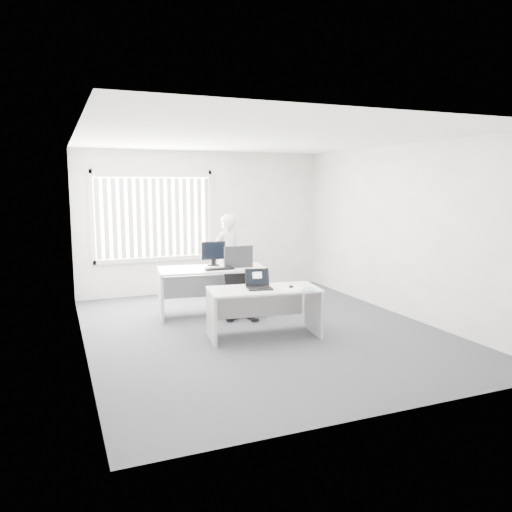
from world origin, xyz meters
name	(u,v)px	position (x,y,z in m)	size (l,w,h in m)	color
ground	(261,330)	(0.00, 0.00, 0.00)	(6.00, 6.00, 0.00)	#4B4C52
wall_back	(204,222)	(0.00, 3.00, 1.40)	(5.00, 0.02, 2.80)	white
wall_front	(390,269)	(0.00, -3.00, 1.40)	(5.00, 0.02, 2.80)	white
wall_left	(80,244)	(-2.50, 0.00, 1.40)	(0.02, 6.00, 2.80)	white
wall_right	(401,231)	(2.50, 0.00, 1.40)	(0.02, 6.00, 2.80)	white
ceiling	(262,138)	(0.00, 0.00, 2.80)	(5.00, 6.00, 0.02)	white
window	(154,216)	(-1.00, 2.96, 1.55)	(2.32, 0.06, 1.76)	silver
blinds	(154,218)	(-1.00, 2.90, 1.52)	(2.20, 0.10, 1.50)	silver
desk_near	(264,302)	(-0.10, -0.33, 0.51)	(1.62, 0.92, 0.70)	silver
desk_far	(213,281)	(-0.42, 1.09, 0.57)	(1.83, 1.04, 0.79)	silver
office_chair	(242,295)	(-0.01, 0.80, 0.36)	(0.69, 0.69, 1.15)	black
person	(227,257)	(0.17, 2.07, 0.81)	(0.59, 0.39, 1.61)	silver
laptop	(260,280)	(-0.18, -0.35, 0.84)	(0.35, 0.31, 0.27)	black
paper_sheet	(292,288)	(0.26, -0.48, 0.70)	(0.32, 0.23, 0.00)	white
mouse	(291,286)	(0.29, -0.41, 0.72)	(0.06, 0.10, 0.04)	#B9B9BB
booklet	(309,289)	(0.44, -0.64, 0.71)	(0.16, 0.22, 0.01)	silver
keyboard	(220,269)	(-0.35, 0.90, 0.80)	(0.46, 0.15, 0.02)	black
monitor	(213,253)	(-0.32, 1.33, 1.00)	(0.41, 0.12, 0.41)	black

